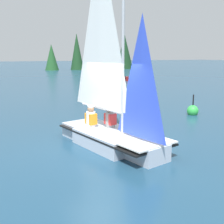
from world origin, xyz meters
TOP-DOWN VIEW (x-y plane):
  - ground_plane at (0.00, 0.00)m, footprint 260.00×260.00m
  - sailboat_main at (0.01, -0.05)m, footprint 2.23×4.10m
  - sailor_helm at (-0.19, -0.49)m, footprint 0.35×0.38m
  - sailor_crew at (0.35, -0.79)m, footprint 0.35×0.38m
  - motorboat_distant at (-10.66, -20.98)m, footprint 2.11×4.55m
  - treeline_shore at (-19.83, -43.89)m, footprint 18.02×4.81m
  - buoy_marker at (-5.45, -2.39)m, footprint 0.53×0.53m

SIDE VIEW (x-z plane):
  - ground_plane at x=0.00m, z-range 0.00..0.00m
  - buoy_marker at x=-5.45m, z-range -0.32..0.70m
  - motorboat_distant at x=-10.66m, z-range -0.18..0.99m
  - sailor_helm at x=-0.19m, z-range 0.04..1.20m
  - sailor_crew at x=0.35m, z-range 0.05..1.21m
  - sailboat_main at x=0.01m, z-range -2.24..4.00m
  - treeline_shore at x=-19.83m, z-range -0.34..6.54m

